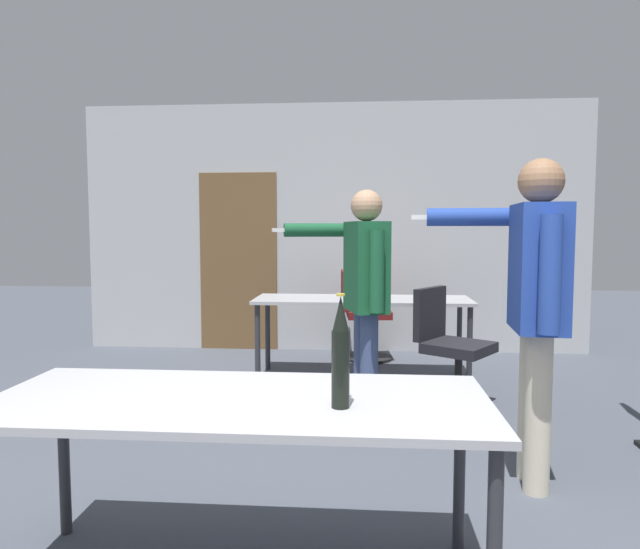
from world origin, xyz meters
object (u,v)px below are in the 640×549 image
at_px(beer_bottle, 341,354).
at_px(person_far_watching, 535,291).
at_px(person_center_tall, 364,283).
at_px(drink_cup, 360,295).
at_px(office_chair_mid_tucked, 450,350).
at_px(office_chair_far_right, 362,317).

bearing_deg(beer_bottle, person_far_watching, 48.02).
relative_size(person_center_tall, drink_cup, 16.57).
bearing_deg(person_center_tall, beer_bottle, 162.01).
xyz_separation_m(person_far_watching, drink_cup, (-0.95, 2.04, -0.26)).
distance_m(person_far_watching, person_center_tall, 1.32).
xyz_separation_m(office_chair_mid_tucked, beer_bottle, (-0.77, -2.54, 0.52)).
distance_m(person_far_watching, office_chair_mid_tucked, 1.59).
bearing_deg(office_chair_mid_tucked, person_far_watching, 44.16).
relative_size(office_chair_mid_tucked, drink_cup, 9.16).
height_order(office_chair_mid_tucked, beer_bottle, beer_bottle).
distance_m(beer_bottle, drink_cup, 3.14).
xyz_separation_m(person_far_watching, office_chair_mid_tucked, (-0.22, 1.44, -0.64)).
height_order(person_center_tall, office_chair_far_right, person_center_tall).
distance_m(person_far_watching, beer_bottle, 1.49).
bearing_deg(person_center_tall, office_chair_mid_tucked, -70.62).
height_order(person_far_watching, drink_cup, person_far_watching).
bearing_deg(person_center_tall, drink_cup, -13.70).
distance_m(person_far_watching, office_chair_far_right, 3.18).
relative_size(person_far_watching, drink_cup, 17.47).
bearing_deg(office_chair_mid_tucked, beer_bottle, 18.54).
bearing_deg(person_far_watching, beer_bottle, 143.17).
relative_size(person_far_watching, beer_bottle, 4.30).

